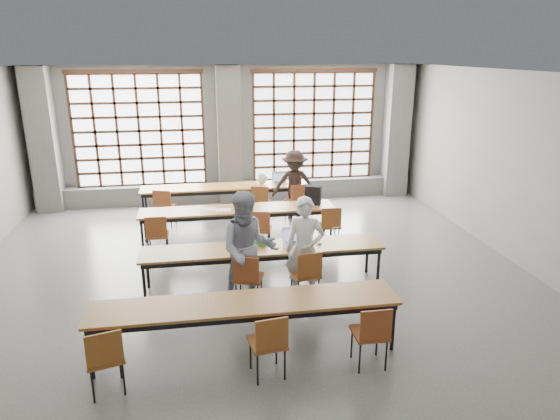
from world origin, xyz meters
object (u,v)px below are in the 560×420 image
Objects in this scene: desk_row_a at (225,189)px; chair_back_mid at (261,199)px; chair_back_right at (296,198)px; chair_mid_left at (157,232)px; desk_row_d at (246,306)px; chair_front_right at (307,271)px; green_box at (259,243)px; mouse at (319,243)px; chair_near_right at (372,330)px; phone at (275,248)px; laptop_front at (294,239)px; chair_mid_right at (330,223)px; red_pouch at (104,354)px; plastic_bag at (262,178)px; backpack at (313,195)px; student_female at (248,249)px; student_back at (295,185)px; chair_near_mid at (269,340)px; chair_front_left at (248,275)px; student_male at (305,249)px; chair_back_left at (164,204)px; desk_row_c at (263,251)px; desk_row_b at (238,211)px; chair_near_left at (105,354)px; chair_mid_centre at (260,226)px; laptop_back at (280,180)px.

chair_back_mid reaches higher than desk_row_a.
chair_back_right is 3.58m from chair_mid_left.
desk_row_a is 5.86m from desk_row_d.
chair_front_right is 1.00m from green_box.
chair_near_right is at bearing -87.97° from mouse.
laptop_front is at bearing 29.95° from phone.
green_box is (-1.61, -1.48, 0.24)m from chair_mid_right.
plastic_bag is at bearing 67.50° from red_pouch.
backpack reaches higher than chair_back_mid.
student_female is 4.30m from student_back.
chair_near_mid is 3.52× the size of green_box.
chair_front_left is 0.52× the size of student_male.
plastic_bag reaches higher than chair_front_right.
chair_back_left is at bearing 104.85° from chair_near_mid.
desk_row_c is at bearing 150.95° from phone.
mouse is (2.79, -1.58, 0.21)m from chair_mid_left.
desk_row_b is 1.62m from backpack.
desk_row_b is at bearing -85.43° from desk_row_a.
desk_row_a and desk_row_c have the same top height.
backpack is at bearing 63.16° from phone.
student_female is at bearing 91.42° from chair_near_mid.
backpack is at bearing -83.82° from chair_back_right.
chair_back_mid is 5.90m from chair_near_mid.
chair_back_mid is 6.39m from chair_near_left.
chair_front_right is at bearing -119.07° from mouse.
chair_near_right is at bearing -0.05° from chair_near_left.
chair_front_right is 2.03m from chair_near_mid.
chair_near_left is at bearing 179.95° from chair_near_mid.
plastic_bag is 7.01m from red_pouch.
chair_mid_centre is 1.51m from green_box.
student_female is at bearing -53.21° from chair_mid_left.
chair_back_left is 1.00× the size of chair_mid_right.
student_male is 5.93× the size of plastic_bag.
chair_front_left is 0.98m from student_male.
laptop_back is at bearing 76.88° from desk_row_c.
desk_row_b is 1.91m from chair_back_right.
chair_mid_right reaches higher than desk_row_a.
chair_mid_centre is 1.41m from chair_mid_right.
chair_front_right is at bearing -41.73° from chair_mid_left.
desk_row_d is 1.79m from red_pouch.
student_back is at bearing 61.51° from chair_mid_centre.
chair_back_right is at bearing 85.22° from mouse.
chair_back_right is 1.04m from plastic_bag.
red_pouch is (-1.78, -6.41, -0.16)m from desk_row_a.
chair_mid_left is 0.54× the size of student_back.
desk_row_d is 0.68m from chair_near_mid.
chair_back_right is 2.14m from chair_mid_centre.
chair_back_mid is (0.85, 5.24, -0.13)m from desk_row_d.
chair_near_left is 6.87m from student_back.
backpack is at bearing -45.73° from desk_row_a.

